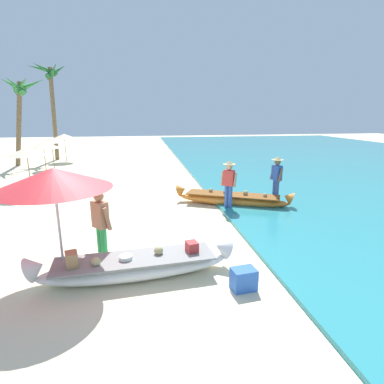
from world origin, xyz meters
The scene contains 14 objects.
ground_plane centered at (0.00, 0.00, 0.00)m, with size 80.00×80.00×0.00m, color beige.
boat_white_foreground centered at (0.23, -0.85, 0.25)m, with size 4.16×1.15×0.74m.
boat_orange_midground centered at (3.66, 3.73, 0.24)m, with size 4.06×2.40×0.71m.
person_vendor_hatted centered at (3.35, 3.21, 1.01)m, with size 0.55×0.48×1.74m.
person_tourist_customer centered at (-0.49, -0.10, 0.94)m, with size 0.51×0.55×1.66m.
person_vendor_assistant centered at (5.27, 3.66, 1.03)m, with size 0.44×0.58×1.77m.
patio_umbrella_large centered at (-1.20, -0.65, 2.07)m, with size 2.15×2.15×2.28m.
parasol_row_0 centered at (-4.20, 6.84, 1.75)m, with size 1.60×1.60×1.91m.
parasol_row_1 centered at (-4.34, 9.63, 1.75)m, with size 1.60×1.60×1.91m.
parasol_row_2 centered at (-4.78, 12.73, 1.75)m, with size 1.60×1.60×1.91m.
parasol_row_3 centered at (-4.73, 15.70, 1.75)m, with size 1.60×1.60×1.91m.
palm_tree_tall_inland centered at (-5.53, 16.93, 5.31)m, with size 2.66×2.54×6.64m.
palm_tree_far_behind centered at (-6.70, 14.46, 4.37)m, with size 2.59×2.56×5.49m.
cooler_box centered at (2.27, -1.64, 0.21)m, with size 0.45×0.33×0.42m, color blue.
Camera 1 is at (0.44, -6.62, 3.27)m, focal length 28.61 mm.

